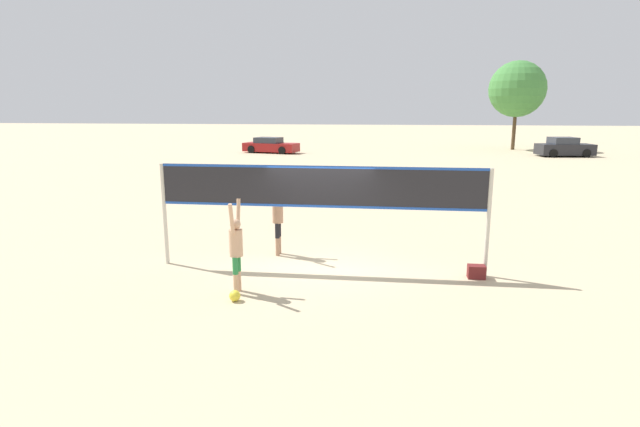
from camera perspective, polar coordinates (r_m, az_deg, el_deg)
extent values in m
plane|color=#C6B28C|center=(12.19, 0.00, -6.40)|extent=(200.00, 200.00, 0.00)
cylinder|color=beige|center=(12.91, -17.32, -0.10)|extent=(0.09, 0.09, 2.53)
cylinder|color=beige|center=(12.01, 18.67, -1.07)|extent=(0.09, 0.09, 2.53)
cube|color=black|center=(11.71, 0.00, 3.07)|extent=(7.66, 0.02, 0.99)
cube|color=#1E4CB2|center=(11.64, 0.00, 5.33)|extent=(7.66, 0.03, 0.06)
cube|color=#1E4CB2|center=(11.79, 0.00, 0.84)|extent=(7.66, 0.03, 0.06)
cylinder|color=tan|center=(10.72, -9.58, -7.95)|extent=(0.11, 0.11, 0.44)
cylinder|color=#267F3F|center=(10.59, -9.65, -5.90)|extent=(0.12, 0.12, 0.36)
cylinder|color=tan|center=(10.90, -9.27, -7.60)|extent=(0.11, 0.11, 0.44)
cylinder|color=#267F3F|center=(10.78, -9.35, -5.58)|extent=(0.12, 0.12, 0.36)
cylinder|color=tan|center=(10.55, -9.59, -3.32)|extent=(0.28, 0.28, 0.57)
sphere|color=tan|center=(10.45, -9.66, -1.22)|extent=(0.22, 0.22, 0.22)
cylinder|color=tan|center=(10.20, -10.08, -0.58)|extent=(0.08, 0.21, 0.64)
cylinder|color=tan|center=(10.64, -9.33, -0.03)|extent=(0.08, 0.21, 0.64)
cylinder|color=tan|center=(13.45, -4.69, -3.58)|extent=(0.11, 0.11, 0.48)
cylinder|color=black|center=(13.34, -4.73, -1.77)|extent=(0.12, 0.12, 0.39)
cylinder|color=tan|center=(13.26, -4.87, -3.82)|extent=(0.11, 0.11, 0.48)
cylinder|color=black|center=(13.15, -4.90, -1.98)|extent=(0.12, 0.12, 0.39)
cylinder|color=tan|center=(13.13, -4.85, 0.27)|extent=(0.28, 0.28, 0.62)
sphere|color=tan|center=(13.05, -4.89, 2.12)|extent=(0.24, 0.24, 0.24)
cylinder|color=tan|center=(13.26, -4.68, 3.10)|extent=(0.08, 0.22, 0.69)
cylinder|color=tan|center=(12.79, -5.13, 2.77)|extent=(0.08, 0.22, 0.69)
sphere|color=yellow|center=(10.40, -9.71, -9.25)|extent=(0.23, 0.23, 0.23)
cube|color=maroon|center=(12.09, 17.44, -6.37)|extent=(0.39, 0.26, 0.31)
cube|color=maroon|center=(43.20, -5.62, 7.56)|extent=(4.96, 2.82, 0.71)
cube|color=#2D333D|center=(43.26, -5.92, 8.34)|extent=(2.43, 2.06, 0.47)
cylinder|color=black|center=(43.32, -3.40, 7.39)|extent=(0.67, 0.37, 0.64)
cylinder|color=black|center=(41.84, -4.34, 7.21)|extent=(0.67, 0.37, 0.64)
cylinder|color=black|center=(44.61, -6.81, 7.46)|extent=(0.67, 0.37, 0.64)
cylinder|color=black|center=(43.17, -7.84, 7.28)|extent=(0.67, 0.37, 0.64)
cube|color=#232328|center=(44.44, 26.18, 6.60)|extent=(4.40, 2.39, 0.85)
cube|color=#2D333D|center=(44.30, 26.02, 7.50)|extent=(2.09, 1.93, 0.54)
cylinder|color=black|center=(45.82, 27.13, 6.35)|extent=(0.66, 0.30, 0.64)
cylinder|color=black|center=(44.28, 28.16, 6.09)|extent=(0.66, 0.30, 0.64)
cylinder|color=black|center=(44.69, 24.16, 6.50)|extent=(0.66, 0.30, 0.64)
cylinder|color=black|center=(43.11, 25.11, 6.25)|extent=(0.66, 0.30, 0.64)
cylinder|color=#4C3823|center=(49.43, 21.31, 9.16)|extent=(0.32, 0.32, 4.05)
sphere|color=#42843D|center=(49.42, 21.62, 13.09)|extent=(4.99, 4.99, 4.99)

